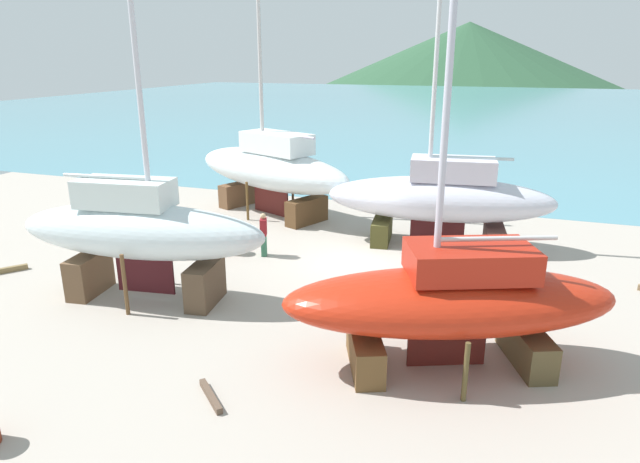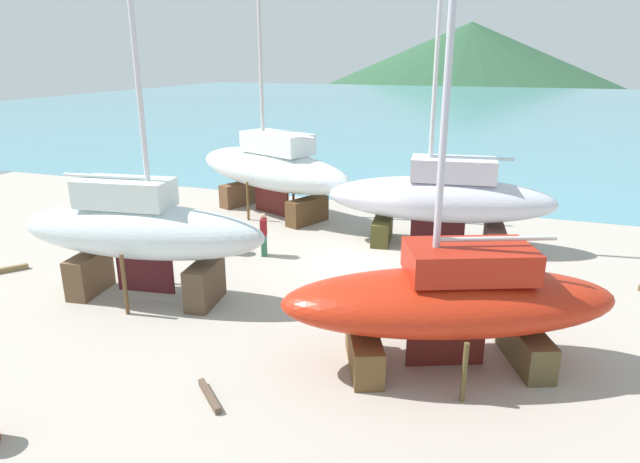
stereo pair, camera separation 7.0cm
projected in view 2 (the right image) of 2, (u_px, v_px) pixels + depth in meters
The scene contains 11 objects.
ground_plane at pixel (315, 312), 16.56m from camera, with size 52.00×52.00×0.00m, color #A89E92.
sea_water at pixel (482, 108), 81.24m from camera, with size 155.13×118.07×0.01m, color teal.
headland_hill at pixel (468, 78), 191.94m from camera, with size 173.06×173.06×36.62m, color #2A4F34.
sailboat_large_starboard at pixel (271, 168), 26.14m from camera, with size 9.85×6.24×14.16m.
sailboat_mid_port at pixel (140, 231), 16.86m from camera, with size 8.13×3.20×12.49m.
sailboat_small_center at pixel (450, 300), 13.18m from camera, with size 8.49×5.59×12.01m.
sailboat_far_slipway at pixel (440, 197), 21.81m from camera, with size 9.16×3.73×14.96m.
worker at pixel (264, 234), 20.96m from camera, with size 0.38×0.50×1.69m.
barrel_blue_faded at pixel (230, 242), 21.34m from camera, with size 0.57×0.57×0.90m, color brown.
timber_plank_far at pixel (209, 396), 12.34m from camera, with size 1.31×0.13×0.15m, color brown.
timber_long_aft at pixel (573, 295), 17.53m from camera, with size 1.32×0.20×0.14m, color brown.
Camera 2 is at (5.14, -18.47, 7.34)m, focal length 30.96 mm.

